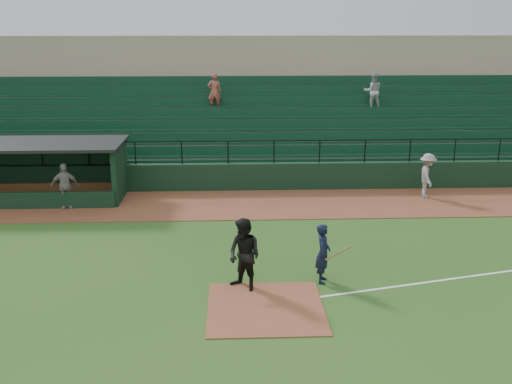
{
  "coord_description": "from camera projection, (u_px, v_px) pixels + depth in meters",
  "views": [
    {
      "loc": [
        -0.82,
        -14.66,
        7.11
      ],
      "look_at": [
        0.0,
        5.0,
        1.4
      ],
      "focal_mm": 41.03,
      "sensor_mm": 36.0,
      "label": 1
    }
  ],
  "objects": [
    {
      "name": "ground",
      "position": [
        264.0,
        291.0,
        16.08
      ],
      "size": [
        90.0,
        90.0,
        0.0
      ],
      "primitive_type": "plane",
      "color": "#2A521A",
      "rests_on": "ground"
    },
    {
      "name": "runner",
      "position": [
        427.0,
        175.0,
        24.45
      ],
      "size": [
        0.85,
        1.29,
        1.86
      ],
      "primitive_type": "imported",
      "rotation": [
        0.0,
        0.0,
        1.44
      ],
      "color": "gray",
      "rests_on": "warning_track"
    },
    {
      "name": "home_plate_dirt",
      "position": [
        266.0,
        308.0,
        15.12
      ],
      "size": [
        3.0,
        3.0,
        0.03
      ],
      "primitive_type": "cube",
      "color": "brown",
      "rests_on": "ground"
    },
    {
      "name": "stadium_structure",
      "position": [
        247.0,
        116.0,
        31.23
      ],
      "size": [
        38.0,
        13.08,
        6.4
      ],
      "color": "black",
      "rests_on": "ground"
    },
    {
      "name": "warning_track",
      "position": [
        253.0,
        204.0,
        23.76
      ],
      "size": [
        40.0,
        4.0,
        0.03
      ],
      "primitive_type": "cube",
      "color": "brown",
      "rests_on": "ground"
    },
    {
      "name": "dugout_player_a",
      "position": [
        64.0,
        186.0,
        22.98
      ],
      "size": [
        1.15,
        0.74,
        1.82
      ],
      "primitive_type": "imported",
      "rotation": [
        0.0,
        0.0,
        0.3
      ],
      "color": "gray",
      "rests_on": "warning_track"
    },
    {
      "name": "umpire",
      "position": [
        244.0,
        255.0,
        15.92
      ],
      "size": [
        1.25,
        1.23,
        2.04
      ],
      "primitive_type": "imported",
      "rotation": [
        0.0,
        0.0,
        -0.72
      ],
      "color": "black",
      "rests_on": "ground"
    },
    {
      "name": "dugout",
      "position": [
        19.0,
        166.0,
        24.5
      ],
      "size": [
        8.9,
        3.2,
        2.42
      ],
      "color": "black",
      "rests_on": "ground"
    },
    {
      "name": "batter_at_plate",
      "position": [
        323.0,
        253.0,
        16.46
      ],
      "size": [
        1.06,
        0.72,
        1.73
      ],
      "color": "black",
      "rests_on": "ground"
    }
  ]
}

